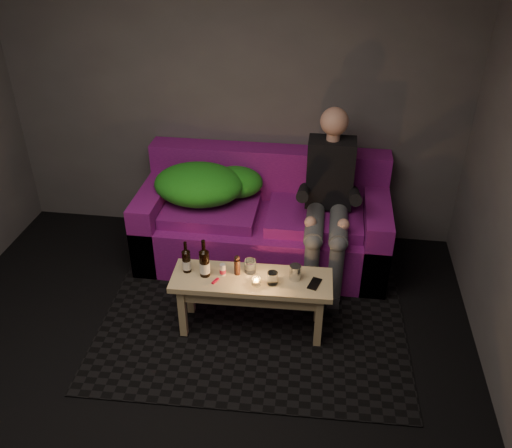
{
  "coord_description": "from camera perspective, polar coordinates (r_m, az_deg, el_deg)",
  "views": [
    {
      "loc": [
        0.83,
        -2.15,
        2.8
      ],
      "look_at": [
        0.32,
        1.46,
        0.53
      ],
      "focal_mm": 38.0,
      "sensor_mm": 36.0,
      "label": 1
    }
  ],
  "objects": [
    {
      "name": "pepper_mill",
      "position": [
        3.84,
        -2.0,
        -4.56
      ],
      "size": [
        0.06,
        0.06,
        0.12
      ],
      "primitive_type": "cylinder",
      "rotation": [
        0.0,
        0.0,
        -0.32
      ],
      "color": "black",
      "rests_on": "coffee_table"
    },
    {
      "name": "tealight",
      "position": [
        3.76,
        0.03,
        -6.09
      ],
      "size": [
        0.07,
        0.07,
        0.05
      ],
      "color": "white",
      "rests_on": "coffee_table"
    },
    {
      "name": "coffee_table",
      "position": [
        3.88,
        -0.46,
        -6.68
      ],
      "size": [
        1.15,
        0.4,
        0.46
      ],
      "rotation": [
        0.0,
        0.0,
        0.04
      ],
      "color": "tan",
      "rests_on": "rug"
    },
    {
      "name": "floor",
      "position": [
        3.63,
        -8.72,
        -19.18
      ],
      "size": [
        4.5,
        4.5,
        0.0
      ],
      "primitive_type": "plane",
      "color": "black",
      "rests_on": "ground"
    },
    {
      "name": "salt_shaker",
      "position": [
        3.84,
        -3.53,
        -4.82
      ],
      "size": [
        0.05,
        0.05,
        0.09
      ],
      "primitive_type": "cylinder",
      "rotation": [
        0.0,
        0.0,
        0.13
      ],
      "color": "silver",
      "rests_on": "coffee_table"
    },
    {
      "name": "tumbler_back",
      "position": [
        3.86,
        -0.61,
        -4.46
      ],
      "size": [
        0.1,
        0.1,
        0.1
      ],
      "primitive_type": "cylinder",
      "rotation": [
        0.0,
        0.0,
        0.19
      ],
      "color": "white",
      "rests_on": "coffee_table"
    },
    {
      "name": "beer_bottle_b",
      "position": [
        3.81,
        -5.45,
        -4.08
      ],
      "size": [
        0.07,
        0.07,
        0.29
      ],
      "color": "black",
      "rests_on": "coffee_table"
    },
    {
      "name": "tumbler_front",
      "position": [
        3.76,
        1.74,
        -5.72
      ],
      "size": [
        0.1,
        0.1,
        0.09
      ],
      "primitive_type": "cylinder",
      "rotation": [
        0.0,
        0.0,
        0.36
      ],
      "color": "white",
      "rests_on": "coffee_table"
    },
    {
      "name": "room",
      "position": [
        2.98,
        -8.85,
        8.66
      ],
      "size": [
        4.5,
        4.5,
        4.5
      ],
      "color": "silver",
      "rests_on": "ground"
    },
    {
      "name": "red_lighter",
      "position": [
        3.81,
        -4.3,
        -6.0
      ],
      "size": [
        0.05,
        0.07,
        0.01
      ],
      "primitive_type": "cube",
      "rotation": [
        0.0,
        0.0,
        -0.41
      ],
      "color": "red",
      "rests_on": "coffee_table"
    },
    {
      "name": "person",
      "position": [
        4.33,
        7.65,
        2.9
      ],
      "size": [
        0.38,
        0.87,
        1.39
      ],
      "color": "black",
      "rests_on": "sofa"
    },
    {
      "name": "smartphone",
      "position": [
        3.8,
        6.19,
        -6.27
      ],
      "size": [
        0.1,
        0.15,
        0.01
      ],
      "primitive_type": "cube",
      "rotation": [
        0.0,
        0.0,
        -0.29
      ],
      "color": "black",
      "rests_on": "coffee_table"
    },
    {
      "name": "steel_cup",
      "position": [
        3.8,
        4.14,
        -5.11
      ],
      "size": [
        0.1,
        0.1,
        0.11
      ],
      "primitive_type": "cylinder",
      "rotation": [
        0.0,
        0.0,
        -0.23
      ],
      "color": "#BABDC2",
      "rests_on": "coffee_table"
    },
    {
      "name": "green_blanket",
      "position": [
        4.61,
        -5.34,
        4.24
      ],
      "size": [
        0.92,
        0.63,
        0.31
      ],
      "color": "#258718",
      "rests_on": "sofa"
    },
    {
      "name": "rug",
      "position": [
        4.16,
        -0.34,
        -10.32
      ],
      "size": [
        2.33,
        1.73,
        0.01
      ],
      "primitive_type": "cube",
      "rotation": [
        0.0,
        0.0,
        0.04
      ],
      "color": "black",
      "rests_on": "floor"
    },
    {
      "name": "sofa",
      "position": [
        4.71,
        0.84,
        0.12
      ],
      "size": [
        2.09,
        0.94,
        0.9
      ],
      "color": "#690F70",
      "rests_on": "floor"
    },
    {
      "name": "beer_bottle_a",
      "position": [
        3.87,
        -7.33,
        -3.84
      ],
      "size": [
        0.06,
        0.06,
        0.25
      ],
      "color": "black",
      "rests_on": "coffee_table"
    }
  ]
}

